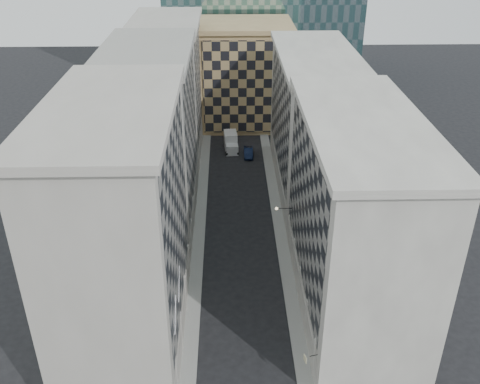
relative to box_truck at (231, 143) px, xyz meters
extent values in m
cube|color=gray|center=(-4.38, -24.88, -1.18)|extent=(1.50, 100.00, 0.15)
cube|color=gray|center=(6.12, -24.88, -1.18)|extent=(1.50, 100.00, 0.15)
cube|color=#A39E93|center=(-10.13, -43.88, 10.25)|extent=(10.00, 22.00, 23.00)
cube|color=gray|center=(-5.25, -43.88, 11.75)|extent=(0.25, 19.36, 18.00)
cube|color=#A39E93|center=(-5.33, -43.88, 0.35)|extent=(0.45, 21.12, 3.20)
cube|color=#A39E93|center=(-10.13, -43.88, 22.10)|extent=(10.80, 22.80, 0.70)
cylinder|color=#A39E93|center=(-5.48, -52.13, 0.95)|extent=(0.90, 0.90, 4.40)
cylinder|color=#A39E93|center=(-5.48, -46.63, 0.95)|extent=(0.90, 0.90, 4.40)
cylinder|color=#A39E93|center=(-5.48, -41.13, 0.95)|extent=(0.90, 0.90, 4.40)
cylinder|color=#A39E93|center=(-5.48, -35.63, 0.95)|extent=(0.90, 0.90, 4.40)
cube|color=gray|center=(-10.13, -21.88, 9.75)|extent=(10.00, 22.00, 22.00)
cube|color=gray|center=(-5.25, -21.88, 11.25)|extent=(0.25, 19.36, 17.00)
cube|color=gray|center=(-5.33, -21.88, 0.35)|extent=(0.45, 21.12, 3.20)
cube|color=gray|center=(-10.13, -21.88, 21.10)|extent=(10.80, 22.80, 0.70)
cylinder|color=gray|center=(-5.48, -30.13, 0.95)|extent=(0.90, 0.90, 4.40)
cylinder|color=gray|center=(-5.48, -24.63, 0.95)|extent=(0.90, 0.90, 4.40)
cylinder|color=gray|center=(-5.48, -19.13, 0.95)|extent=(0.90, 0.90, 4.40)
cylinder|color=gray|center=(-5.48, -13.63, 0.95)|extent=(0.90, 0.90, 4.40)
cube|color=#A39E93|center=(-10.13, 0.12, 9.25)|extent=(10.00, 22.00, 21.00)
cube|color=gray|center=(-5.25, 0.12, 10.75)|extent=(0.25, 19.36, 16.00)
cube|color=#A39E93|center=(-5.33, 0.12, 0.35)|extent=(0.45, 21.12, 3.20)
cube|color=#A39E93|center=(-10.13, 0.12, 20.10)|extent=(10.80, 22.80, 0.70)
cylinder|color=#A39E93|center=(-5.48, -8.13, 0.95)|extent=(0.90, 0.90, 4.40)
cylinder|color=#A39E93|center=(-5.48, -2.63, 0.95)|extent=(0.90, 0.90, 4.40)
cylinder|color=#A39E93|center=(-5.48, 2.87, 0.95)|extent=(0.90, 0.90, 4.40)
cylinder|color=#A39E93|center=(-5.48, 8.37, 0.95)|extent=(0.90, 0.90, 4.40)
cube|color=#A5A097|center=(11.87, -39.88, 8.75)|extent=(10.00, 26.00, 20.00)
cube|color=gray|center=(6.99, -39.88, 10.25)|extent=(0.25, 22.88, 15.00)
cube|color=#A5A097|center=(7.07, -39.88, 0.35)|extent=(0.45, 24.96, 3.20)
cube|color=#A5A097|center=(11.87, -39.88, 19.10)|extent=(10.80, 26.80, 0.70)
cylinder|color=#A5A097|center=(7.22, -50.28, 0.95)|extent=(0.90, 0.90, 4.40)
cylinder|color=#A5A097|center=(7.22, -45.08, 0.95)|extent=(0.90, 0.90, 4.40)
cylinder|color=#A5A097|center=(7.22, -39.88, 0.95)|extent=(0.90, 0.90, 4.40)
cylinder|color=#A5A097|center=(7.22, -34.68, 0.95)|extent=(0.90, 0.90, 4.40)
cylinder|color=#A5A097|center=(7.22, -29.48, 0.95)|extent=(0.90, 0.90, 4.40)
cube|color=#A5A097|center=(11.87, -12.88, 8.25)|extent=(10.00, 28.00, 19.00)
cube|color=gray|center=(6.99, -12.88, 9.75)|extent=(0.25, 24.64, 14.00)
cube|color=#A5A097|center=(7.07, -12.88, 0.35)|extent=(0.45, 26.88, 3.20)
cube|color=#A5A097|center=(11.87, -12.88, 18.10)|extent=(10.80, 28.80, 0.70)
cube|color=#A38456|center=(2.87, 13.12, 7.75)|extent=(16.00, 14.00, 18.00)
cube|color=tan|center=(2.87, 6.02, 7.75)|extent=(15.20, 0.25, 16.50)
cube|color=#A38456|center=(2.87, 13.12, 17.15)|extent=(16.80, 14.80, 0.80)
cube|color=#2C2822|center=(0.87, 27.12, 12.75)|extent=(6.00, 6.00, 28.00)
cylinder|color=gray|center=(-5.03, -50.88, 6.75)|extent=(0.10, 2.33, 2.33)
cylinder|color=gray|center=(-5.03, -46.88, 6.75)|extent=(0.10, 2.33, 2.33)
cylinder|color=black|center=(5.97, -30.88, 4.95)|extent=(1.80, 0.08, 0.08)
sphere|color=#FFE5B2|center=(5.07, -30.88, 4.95)|extent=(0.36, 0.36, 0.36)
cube|color=silver|center=(0.14, -1.74, -0.42)|extent=(2.21, 2.38, 1.67)
cube|color=silver|center=(-0.05, 0.66, 0.19)|extent=(2.39, 3.50, 2.87)
cylinder|color=black|center=(-0.73, -2.56, -0.83)|extent=(0.34, 0.85, 0.83)
cylinder|color=black|center=(1.12, -2.41, -0.83)|extent=(0.34, 0.85, 0.83)
cylinder|color=black|center=(-1.07, 1.69, -0.83)|extent=(0.34, 0.85, 0.83)
cylinder|color=black|center=(0.78, 1.84, -0.83)|extent=(0.34, 0.85, 0.83)
imported|color=black|center=(2.88, -2.95, -0.55)|extent=(1.51, 4.27, 1.40)
cylinder|color=black|center=(6.47, -51.88, 2.90)|extent=(0.70, 0.23, 0.06)
cube|color=beige|center=(5.77, -51.88, 2.55)|extent=(0.20, 0.62, 0.62)
camera|label=1|loc=(-0.56, -84.53, 36.59)|focal=40.00mm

